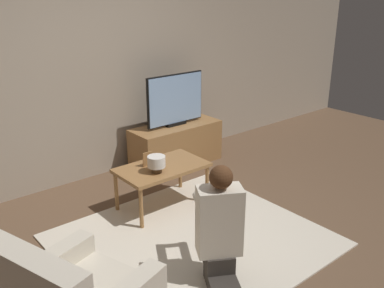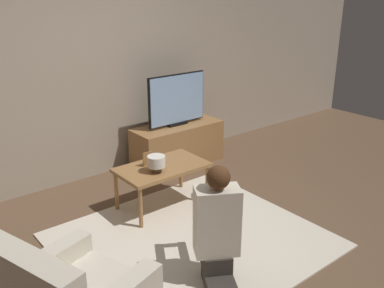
{
  "view_description": "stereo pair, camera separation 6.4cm",
  "coord_description": "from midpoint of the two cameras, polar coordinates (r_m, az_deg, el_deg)",
  "views": [
    {
      "loc": [
        -2.18,
        -2.61,
        2.21
      ],
      "look_at": [
        0.4,
        0.5,
        0.72
      ],
      "focal_mm": 40.0,
      "sensor_mm": 36.0,
      "label": 1
    },
    {
      "loc": [
        -2.13,
        -2.65,
        2.21
      ],
      "look_at": [
        0.4,
        0.5,
        0.72
      ],
      "focal_mm": 40.0,
      "sensor_mm": 36.0,
      "label": 2
    }
  ],
  "objects": [
    {
      "name": "tv_stand",
      "position": [
        5.58,
        -2.46,
        -0.1
      ],
      "size": [
        1.2,
        0.47,
        0.54
      ],
      "color": "olive",
      "rests_on": "ground_plane"
    },
    {
      "name": "picture_frame",
      "position": [
        4.41,
        -6.37,
        -2.01
      ],
      "size": [
        0.11,
        0.01,
        0.15
      ],
      "color": "olive",
      "rests_on": "coffee_table"
    },
    {
      "name": "ground_plane",
      "position": [
        4.05,
        -0.33,
        -12.78
      ],
      "size": [
        10.0,
        10.0,
        0.0
      ],
      "primitive_type": "plane",
      "color": "brown"
    },
    {
      "name": "tv",
      "position": [
        5.4,
        -2.58,
        5.91
      ],
      "size": [
        0.84,
        0.08,
        0.66
      ],
      "color": "black",
      "rests_on": "tv_stand"
    },
    {
      "name": "rug",
      "position": [
        4.05,
        -0.33,
        -12.68
      ],
      "size": [
        2.22,
        2.03,
        0.02
      ],
      "color": "beige",
      "rests_on": "ground_plane"
    },
    {
      "name": "table_lamp",
      "position": [
        4.25,
        -5.19,
        -2.49
      ],
      "size": [
        0.18,
        0.18,
        0.17
      ],
      "color": "#4C3823",
      "rests_on": "coffee_table"
    },
    {
      "name": "coffee_table",
      "position": [
        4.44,
        -4.43,
        -3.54
      ],
      "size": [
        0.92,
        0.54,
        0.47
      ],
      "color": "olive",
      "rests_on": "ground_plane"
    },
    {
      "name": "wall_back",
      "position": [
        5.12,
        -14.39,
        9.41
      ],
      "size": [
        10.0,
        0.06,
        2.6
      ],
      "color": "tan",
      "rests_on": "ground_plane"
    },
    {
      "name": "person_kneeling",
      "position": [
        3.31,
        3.16,
        -11.17
      ],
      "size": [
        0.62,
        0.83,
        0.98
      ],
      "rotation": [
        0.0,
        0.0,
        2.62
      ],
      "color": "#332D28",
      "rests_on": "rug"
    }
  ]
}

